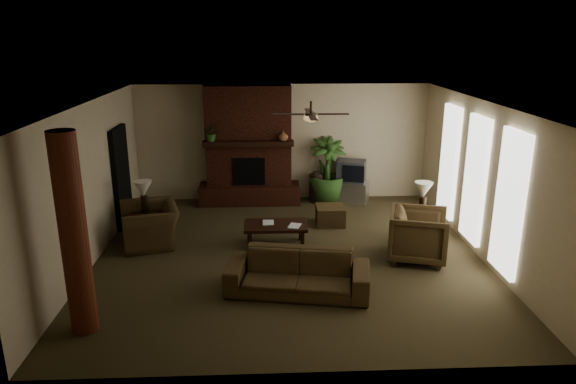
{
  "coord_description": "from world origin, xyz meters",
  "views": [
    {
      "loc": [
        -0.43,
        -8.88,
        3.96
      ],
      "look_at": [
        0.0,
        0.4,
        1.1
      ],
      "focal_mm": 32.47,
      "sensor_mm": 36.0,
      "label": 1
    }
  ],
  "objects_px": {
    "log_column": "(74,236)",
    "ottoman": "(330,215)",
    "lamp_left": "(143,191)",
    "lamp_right": "(423,192)",
    "armchair_left": "(149,218)",
    "coffee_table": "(276,227)",
    "tv_stand": "(350,191)",
    "floor_plant": "(327,184)",
    "sofa": "(298,267)",
    "armchair_right": "(418,233)",
    "side_table_left": "(145,225)",
    "floor_vase": "(316,185)",
    "side_table_right": "(421,227)"
  },
  "relations": [
    {
      "from": "sofa",
      "to": "armchair_right",
      "type": "xyz_separation_m",
      "value": [
        2.25,
        1.15,
        0.07
      ]
    },
    {
      "from": "sofa",
      "to": "floor_plant",
      "type": "bearing_deg",
      "value": 87.76
    },
    {
      "from": "ottoman",
      "to": "floor_vase",
      "type": "height_order",
      "value": "floor_vase"
    },
    {
      "from": "log_column",
      "to": "floor_plant",
      "type": "xyz_separation_m",
      "value": [
        4.02,
        5.55,
        -0.96
      ]
    },
    {
      "from": "tv_stand",
      "to": "floor_plant",
      "type": "xyz_separation_m",
      "value": [
        -0.58,
        -0.0,
        0.19
      ]
    },
    {
      "from": "armchair_right",
      "to": "lamp_left",
      "type": "relative_size",
      "value": 1.57
    },
    {
      "from": "log_column",
      "to": "ottoman",
      "type": "relative_size",
      "value": 4.67
    },
    {
      "from": "coffee_table",
      "to": "floor_plant",
      "type": "height_order",
      "value": "floor_plant"
    },
    {
      "from": "armchair_right",
      "to": "log_column",
      "type": "bearing_deg",
      "value": 127.68
    },
    {
      "from": "armchair_right",
      "to": "tv_stand",
      "type": "height_order",
      "value": "armchair_right"
    },
    {
      "from": "side_table_right",
      "to": "lamp_right",
      "type": "bearing_deg",
      "value": 145.4
    },
    {
      "from": "ottoman",
      "to": "tv_stand",
      "type": "xyz_separation_m",
      "value": [
        0.68,
        1.57,
        0.05
      ]
    },
    {
      "from": "floor_plant",
      "to": "lamp_right",
      "type": "distance_m",
      "value": 3.06
    },
    {
      "from": "tv_stand",
      "to": "lamp_left",
      "type": "distance_m",
      "value": 5.02
    },
    {
      "from": "lamp_left",
      "to": "lamp_right",
      "type": "xyz_separation_m",
      "value": [
        5.43,
        -0.34,
        0.0
      ]
    },
    {
      "from": "sofa",
      "to": "tv_stand",
      "type": "xyz_separation_m",
      "value": [
        1.58,
        4.59,
        -0.19
      ]
    },
    {
      "from": "log_column",
      "to": "ottoman",
      "type": "distance_m",
      "value": 5.71
    },
    {
      "from": "coffee_table",
      "to": "tv_stand",
      "type": "bearing_deg",
      "value": 54.73
    },
    {
      "from": "tv_stand",
      "to": "armchair_left",
      "type": "bearing_deg",
      "value": -128.7
    },
    {
      "from": "sofa",
      "to": "tv_stand",
      "type": "height_order",
      "value": "sofa"
    },
    {
      "from": "log_column",
      "to": "tv_stand",
      "type": "xyz_separation_m",
      "value": [
        4.59,
        5.55,
        -1.15
      ]
    },
    {
      "from": "armchair_right",
      "to": "side_table_left",
      "type": "relative_size",
      "value": 1.86
    },
    {
      "from": "log_column",
      "to": "sofa",
      "type": "xyz_separation_m",
      "value": [
        3.02,
        0.96,
        -0.96
      ]
    },
    {
      "from": "armchair_left",
      "to": "lamp_left",
      "type": "height_order",
      "value": "lamp_left"
    },
    {
      "from": "log_column",
      "to": "side_table_left",
      "type": "xyz_separation_m",
      "value": [
        0.11,
        3.38,
        -1.12
      ]
    },
    {
      "from": "armchair_left",
      "to": "ottoman",
      "type": "bearing_deg",
      "value": 87.64
    },
    {
      "from": "ottoman",
      "to": "lamp_left",
      "type": "xyz_separation_m",
      "value": [
        -3.76,
        -0.65,
        0.8
      ]
    },
    {
      "from": "armchair_right",
      "to": "ottoman",
      "type": "height_order",
      "value": "armchair_right"
    },
    {
      "from": "log_column",
      "to": "lamp_right",
      "type": "height_order",
      "value": "log_column"
    },
    {
      "from": "floor_vase",
      "to": "armchair_left",
      "type": "bearing_deg",
      "value": -144.7
    },
    {
      "from": "ottoman",
      "to": "side_table_left",
      "type": "distance_m",
      "value": 3.85
    },
    {
      "from": "sofa",
      "to": "lamp_right",
      "type": "height_order",
      "value": "lamp_right"
    },
    {
      "from": "side_table_left",
      "to": "tv_stand",
      "type": "bearing_deg",
      "value": 25.77
    },
    {
      "from": "floor_vase",
      "to": "tv_stand",
      "type": "bearing_deg",
      "value": 0.0
    },
    {
      "from": "log_column",
      "to": "coffee_table",
      "type": "relative_size",
      "value": 2.33
    },
    {
      "from": "armchair_left",
      "to": "floor_plant",
      "type": "bearing_deg",
      "value": 107.2
    },
    {
      "from": "log_column",
      "to": "lamp_right",
      "type": "distance_m",
      "value": 6.34
    },
    {
      "from": "lamp_left",
      "to": "side_table_right",
      "type": "bearing_deg",
      "value": -3.67
    },
    {
      "from": "armchair_right",
      "to": "floor_vase",
      "type": "height_order",
      "value": "armchair_right"
    },
    {
      "from": "sofa",
      "to": "armchair_right",
      "type": "bearing_deg",
      "value": 37.07
    },
    {
      "from": "log_column",
      "to": "tv_stand",
      "type": "distance_m",
      "value": 7.3
    },
    {
      "from": "sofa",
      "to": "floor_vase",
      "type": "bearing_deg",
      "value": 90.77
    },
    {
      "from": "ottoman",
      "to": "side_table_left",
      "type": "bearing_deg",
      "value": -171.07
    },
    {
      "from": "side_table_left",
      "to": "lamp_left",
      "type": "height_order",
      "value": "lamp_left"
    },
    {
      "from": "armchair_left",
      "to": "armchair_right",
      "type": "relative_size",
      "value": 1.16
    },
    {
      "from": "floor_vase",
      "to": "lamp_right",
      "type": "height_order",
      "value": "lamp_right"
    },
    {
      "from": "armchair_right",
      "to": "floor_vase",
      "type": "xyz_separation_m",
      "value": [
        -1.5,
        3.44,
        -0.08
      ]
    },
    {
      "from": "armchair_left",
      "to": "tv_stand",
      "type": "relative_size",
      "value": 1.4
    },
    {
      "from": "sofa",
      "to": "ottoman",
      "type": "relative_size",
      "value": 3.73
    },
    {
      "from": "log_column",
      "to": "floor_plant",
      "type": "bearing_deg",
      "value": 54.12
    }
  ]
}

